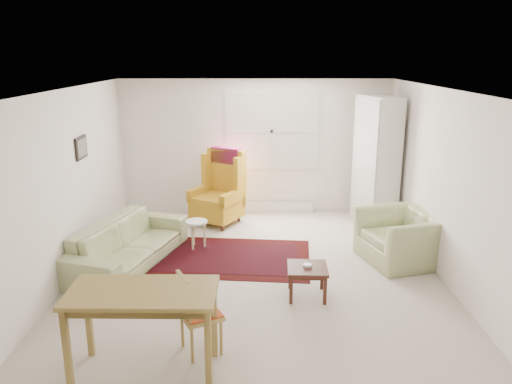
{
  "coord_description": "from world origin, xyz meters",
  "views": [
    {
      "loc": [
        -0.03,
        -6.48,
        2.93
      ],
      "look_at": [
        0.0,
        0.3,
        1.05
      ],
      "focal_mm": 35.0,
      "sensor_mm": 36.0,
      "label": 1
    }
  ],
  "objects_px": {
    "wingback_chair": "(216,188)",
    "desk": "(145,332)",
    "coffee_table": "(307,281)",
    "sofa": "(128,235)",
    "armchair": "(401,233)",
    "stool": "(197,234)",
    "desk_chair": "(201,312)",
    "cabinet": "(377,162)"
  },
  "relations": [
    {
      "from": "wingback_chair",
      "to": "desk",
      "type": "height_order",
      "value": "wingback_chair"
    },
    {
      "from": "coffee_table",
      "to": "desk",
      "type": "xyz_separation_m",
      "value": [
        -1.68,
        -1.55,
        0.23
      ]
    },
    {
      "from": "sofa",
      "to": "desk",
      "type": "distance_m",
      "value": 2.67
    },
    {
      "from": "armchair",
      "to": "desk",
      "type": "height_order",
      "value": "armchair"
    },
    {
      "from": "wingback_chair",
      "to": "stool",
      "type": "xyz_separation_m",
      "value": [
        -0.23,
        -1.17,
        -0.44
      ]
    },
    {
      "from": "desk_chair",
      "to": "cabinet",
      "type": "bearing_deg",
      "value": -59.81
    },
    {
      "from": "sofa",
      "to": "desk_chair",
      "type": "relative_size",
      "value": 2.52
    },
    {
      "from": "cabinet",
      "to": "desk",
      "type": "distance_m",
      "value": 5.4
    },
    {
      "from": "sofa",
      "to": "wingback_chair",
      "type": "height_order",
      "value": "wingback_chair"
    },
    {
      "from": "stool",
      "to": "cabinet",
      "type": "xyz_separation_m",
      "value": [
        3.02,
        1.17,
        0.9
      ]
    },
    {
      "from": "sofa",
      "to": "wingback_chair",
      "type": "bearing_deg",
      "value": -15.49
    },
    {
      "from": "armchair",
      "to": "wingback_chair",
      "type": "relative_size",
      "value": 0.84
    },
    {
      "from": "wingback_chair",
      "to": "coffee_table",
      "type": "height_order",
      "value": "wingback_chair"
    },
    {
      "from": "armchair",
      "to": "desk_chair",
      "type": "bearing_deg",
      "value": -65.9
    },
    {
      "from": "wingback_chair",
      "to": "sofa",
      "type": "bearing_deg",
      "value": -93.82
    },
    {
      "from": "sofa",
      "to": "cabinet",
      "type": "distance_m",
      "value": 4.37
    },
    {
      "from": "sofa",
      "to": "armchair",
      "type": "xyz_separation_m",
      "value": [
        3.93,
        0.1,
        -0.0
      ]
    },
    {
      "from": "stool",
      "to": "coffee_table",
      "type": "bearing_deg",
      "value": -46.19
    },
    {
      "from": "stool",
      "to": "wingback_chair",
      "type": "bearing_deg",
      "value": 78.86
    },
    {
      "from": "stool",
      "to": "desk_chair",
      "type": "relative_size",
      "value": 0.52
    },
    {
      "from": "sofa",
      "to": "coffee_table",
      "type": "xyz_separation_m",
      "value": [
        2.46,
        -1.01,
        -0.24
      ]
    },
    {
      "from": "stool",
      "to": "desk_chair",
      "type": "xyz_separation_m",
      "value": [
        0.36,
        -2.8,
        0.21
      ]
    },
    {
      "from": "coffee_table",
      "to": "desk_chair",
      "type": "bearing_deg",
      "value": -135.27
    },
    {
      "from": "stool",
      "to": "desk_chair",
      "type": "height_order",
      "value": "desk_chair"
    },
    {
      "from": "wingback_chair",
      "to": "desk",
      "type": "relative_size",
      "value": 0.98
    },
    {
      "from": "sofa",
      "to": "wingback_chair",
      "type": "xyz_separation_m",
      "value": [
        1.14,
        1.78,
        0.23
      ]
    },
    {
      "from": "sofa",
      "to": "coffee_table",
      "type": "distance_m",
      "value": 2.67
    },
    {
      "from": "wingback_chair",
      "to": "armchair",
      "type": "bearing_deg",
      "value": -2.08
    },
    {
      "from": "stool",
      "to": "desk",
      "type": "xyz_separation_m",
      "value": [
        -0.13,
        -3.16,
        0.2
      ]
    },
    {
      "from": "cabinet",
      "to": "desk",
      "type": "xyz_separation_m",
      "value": [
        -3.15,
        -4.33,
        -0.7
      ]
    },
    {
      "from": "cabinet",
      "to": "sofa",
      "type": "bearing_deg",
      "value": -169.89
    },
    {
      "from": "wingback_chair",
      "to": "coffee_table",
      "type": "distance_m",
      "value": 3.12
    },
    {
      "from": "desk_chair",
      "to": "armchair",
      "type": "bearing_deg",
      "value": -75.26
    },
    {
      "from": "armchair",
      "to": "desk_chair",
      "type": "xyz_separation_m",
      "value": [
        -2.66,
        -2.29,
        -0.0
      ]
    },
    {
      "from": "armchair",
      "to": "cabinet",
      "type": "relative_size",
      "value": 0.5
    },
    {
      "from": "wingback_chair",
      "to": "stool",
      "type": "height_order",
      "value": "wingback_chair"
    },
    {
      "from": "sofa",
      "to": "coffee_table",
      "type": "bearing_deg",
      "value": -94.99
    },
    {
      "from": "wingback_chair",
      "to": "desk_chair",
      "type": "distance_m",
      "value": 3.98
    },
    {
      "from": "stool",
      "to": "desk",
      "type": "distance_m",
      "value": 3.17
    },
    {
      "from": "sofa",
      "to": "coffee_table",
      "type": "relative_size",
      "value": 4.44
    },
    {
      "from": "sofa",
      "to": "cabinet",
      "type": "relative_size",
      "value": 0.96
    },
    {
      "from": "armchair",
      "to": "desk_chair",
      "type": "relative_size",
      "value": 1.29
    }
  ]
}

